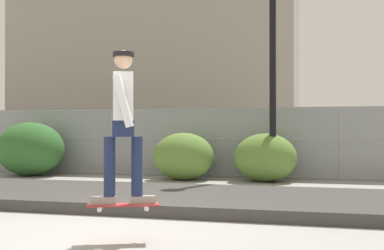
{
  "coord_description": "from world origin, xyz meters",
  "views": [
    {
      "loc": [
        2.54,
        -5.45,
        1.29
      ],
      "look_at": [
        0.22,
        3.69,
        1.37
      ],
      "focal_mm": 45.79,
      "sensor_mm": 36.0,
      "label": 1
    }
  ],
  "objects_px": {
    "skateboard": "(123,205)",
    "parked_car_near": "(162,142)",
    "shrub_center": "(183,156)",
    "skater": "(123,117)",
    "shrub_right": "(265,158)",
    "shrub_left": "(30,149)"
  },
  "relations": [
    {
      "from": "skateboard",
      "to": "parked_car_near",
      "type": "distance_m",
      "value": 11.88
    },
    {
      "from": "shrub_center",
      "to": "skateboard",
      "type": "bearing_deg",
      "value": -80.51
    },
    {
      "from": "skater",
      "to": "shrub_right",
      "type": "xyz_separation_m",
      "value": [
        0.92,
        6.82,
        -0.84
      ]
    },
    {
      "from": "skateboard",
      "to": "skater",
      "type": "distance_m",
      "value": 1.0
    },
    {
      "from": "shrub_left",
      "to": "shrub_right",
      "type": "bearing_deg",
      "value": 0.61
    },
    {
      "from": "shrub_center",
      "to": "shrub_right",
      "type": "bearing_deg",
      "value": 2.36
    },
    {
      "from": "shrub_left",
      "to": "shrub_center",
      "type": "bearing_deg",
      "value": -0.22
    },
    {
      "from": "skateboard",
      "to": "shrub_center",
      "type": "distance_m",
      "value": 6.83
    },
    {
      "from": "parked_car_near",
      "to": "shrub_left",
      "type": "bearing_deg",
      "value": -116.0
    },
    {
      "from": "parked_car_near",
      "to": "shrub_left",
      "type": "xyz_separation_m",
      "value": [
        -2.28,
        -4.68,
        -0.1
      ]
    },
    {
      "from": "shrub_center",
      "to": "skater",
      "type": "bearing_deg",
      "value": -80.51
    },
    {
      "from": "skater",
      "to": "parked_car_near",
      "type": "xyz_separation_m",
      "value": [
        -3.21,
        11.43,
        -0.59
      ]
    },
    {
      "from": "skateboard",
      "to": "parked_car_near",
      "type": "xyz_separation_m",
      "value": [
        -3.21,
        11.43,
        0.41
      ]
    },
    {
      "from": "skateboard",
      "to": "shrub_right",
      "type": "relative_size",
      "value": 0.53
    },
    {
      "from": "skateboard",
      "to": "parked_car_near",
      "type": "relative_size",
      "value": 0.18
    },
    {
      "from": "skater",
      "to": "shrub_left",
      "type": "bearing_deg",
      "value": 129.12
    },
    {
      "from": "shrub_left",
      "to": "skater",
      "type": "bearing_deg",
      "value": -50.88
    },
    {
      "from": "skater",
      "to": "shrub_right",
      "type": "relative_size",
      "value": 1.14
    },
    {
      "from": "shrub_right",
      "to": "skater",
      "type": "bearing_deg",
      "value": -97.68
    },
    {
      "from": "shrub_left",
      "to": "shrub_center",
      "type": "xyz_separation_m",
      "value": [
        4.37,
        -0.02,
        -0.14
      ]
    },
    {
      "from": "skater",
      "to": "shrub_center",
      "type": "distance_m",
      "value": 6.88
    },
    {
      "from": "parked_car_near",
      "to": "skater",
      "type": "bearing_deg",
      "value": -74.31
    }
  ]
}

